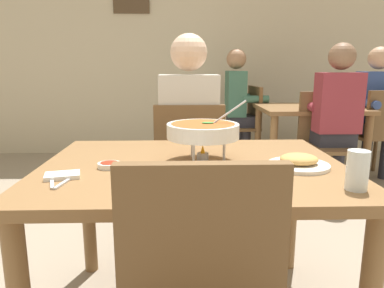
# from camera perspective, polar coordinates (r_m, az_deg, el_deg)

# --- Properties ---
(cafe_rear_partition) EXTENTS (10.00, 0.10, 3.00)m
(cafe_rear_partition) POSITION_cam_1_polar(r_m,az_deg,el_deg) (4.76, -1.23, 16.73)
(cafe_rear_partition) COLOR beige
(cafe_rear_partition) RESTS_ON ground_plane
(dining_table_main) EXTENTS (1.23, 0.96, 0.73)m
(dining_table_main) POSITION_cam_1_polar(r_m,az_deg,el_deg) (1.52, 0.18, -6.74)
(dining_table_main) COLOR brown
(dining_table_main) RESTS_ON ground_plane
(chair_diner_main) EXTENTS (0.44, 0.44, 0.90)m
(chair_diner_main) POSITION_cam_1_polar(r_m,az_deg,el_deg) (2.29, -0.48, -3.29)
(chair_diner_main) COLOR brown
(chair_diner_main) RESTS_ON ground_plane
(diner_main) EXTENTS (0.40, 0.45, 1.31)m
(diner_main) POSITION_cam_1_polar(r_m,az_deg,el_deg) (2.27, -0.51, 2.68)
(diner_main) COLOR #2D2D38
(diner_main) RESTS_ON ground_plane
(curry_bowl) EXTENTS (0.33, 0.30, 0.26)m
(curry_bowl) POSITION_cam_1_polar(r_m,az_deg,el_deg) (1.50, 1.73, 2.05)
(curry_bowl) COLOR silver
(curry_bowl) RESTS_ON dining_table_main
(rice_plate) EXTENTS (0.24, 0.24, 0.06)m
(rice_plate) POSITION_cam_1_polar(r_m,az_deg,el_deg) (1.18, -0.96, -6.26)
(rice_plate) COLOR white
(rice_plate) RESTS_ON dining_table_main
(appetizer_plate) EXTENTS (0.24, 0.24, 0.06)m
(appetizer_plate) POSITION_cam_1_polar(r_m,az_deg,el_deg) (1.49, 16.49, -2.78)
(appetizer_plate) COLOR white
(appetizer_plate) RESTS_ON dining_table_main
(sauce_dish) EXTENTS (0.09, 0.09, 0.02)m
(sauce_dish) POSITION_cam_1_polar(r_m,az_deg,el_deg) (1.46, -12.93, -3.23)
(sauce_dish) COLOR white
(sauce_dish) RESTS_ON dining_table_main
(napkin_folded) EXTENTS (0.14, 0.11, 0.02)m
(napkin_folded) POSITION_cam_1_polar(r_m,az_deg,el_deg) (1.38, -19.78, -4.71)
(napkin_folded) COLOR white
(napkin_folded) RESTS_ON dining_table_main
(fork_utensil) EXTENTS (0.07, 0.16, 0.01)m
(fork_utensil) POSITION_cam_1_polar(r_m,az_deg,el_deg) (1.34, -21.22, -5.46)
(fork_utensil) COLOR silver
(fork_utensil) RESTS_ON dining_table_main
(spoon_utensil) EXTENTS (0.04, 0.17, 0.01)m
(spoon_utensil) POSITION_cam_1_polar(r_m,az_deg,el_deg) (1.33, -19.18, -5.51)
(spoon_utensil) COLOR silver
(spoon_utensil) RESTS_ON dining_table_main
(drink_glass) EXTENTS (0.07, 0.07, 0.13)m
(drink_glass) POSITION_cam_1_polar(r_m,az_deg,el_deg) (1.28, 24.61, -4.09)
(drink_glass) COLOR silver
(drink_glass) RESTS_ON dining_table_main
(dining_table_far) EXTENTS (1.00, 0.80, 0.73)m
(dining_table_far) POSITION_cam_1_polar(r_m,az_deg,el_deg) (3.82, 18.00, 3.72)
(dining_table_far) COLOR brown
(dining_table_far) RESTS_ON ground_plane
(chair_bg_left) EXTENTS (0.45, 0.45, 0.90)m
(chair_bg_left) POSITION_cam_1_polar(r_m,az_deg,el_deg) (3.38, 20.24, 1.02)
(chair_bg_left) COLOR brown
(chair_bg_left) RESTS_ON ground_plane
(chair_bg_middle) EXTENTS (0.49, 0.49, 0.90)m
(chair_bg_middle) POSITION_cam_1_polar(r_m,az_deg,el_deg) (4.19, 8.39, 3.65)
(chair_bg_middle) COLOR brown
(chair_bg_middle) RESTS_ON ground_plane
(chair_bg_right) EXTENTS (0.49, 0.49, 0.90)m
(chair_bg_right) POSITION_cam_1_polar(r_m,az_deg,el_deg) (4.00, 27.35, 2.02)
(chair_bg_right) COLOR brown
(chair_bg_right) RESTS_ON ground_plane
(patron_bg_left) EXTENTS (0.40, 0.45, 1.31)m
(patron_bg_left) POSITION_cam_1_polar(r_m,az_deg,el_deg) (3.33, 21.69, 4.85)
(patron_bg_left) COLOR #2D2D38
(patron_bg_left) RESTS_ON ground_plane
(patron_bg_middle) EXTENTS (0.45, 0.40, 1.31)m
(patron_bg_middle) POSITION_cam_1_polar(r_m,az_deg,el_deg) (4.16, 7.38, 6.89)
(patron_bg_middle) COLOR #2D2D38
(patron_bg_middle) RESTS_ON ground_plane
(patron_bg_right) EXTENTS (0.40, 0.45, 1.31)m
(patron_bg_right) POSITION_cam_1_polar(r_m,az_deg,el_deg) (4.08, 27.13, 5.56)
(patron_bg_right) COLOR #2D2D38
(patron_bg_right) RESTS_ON ground_plane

